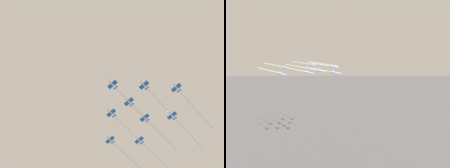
# 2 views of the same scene
# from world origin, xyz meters

# --- Properties ---
(jet_lead) EXTENTS (39.17, 24.50, 2.48)m
(jet_lead) POSITION_xyz_m (6.01, -24.36, 183.95)
(jet_lead) COLOR white
(jet_port_inner) EXTENTS (40.33, 25.20, 2.48)m
(jet_port_inner) POSITION_xyz_m (12.47, -49.18, 185.24)
(jet_port_inner) COLOR white
(jet_starboard_inner) EXTENTS (50.58, 31.43, 2.48)m
(jet_starboard_inner) POSITION_xyz_m (35.40, -21.33, 184.43)
(jet_starboard_inner) COLOR white
(jet_port_outer) EXTENTS (45.55, 28.37, 2.48)m
(jet_port_outer) POSITION_xyz_m (25.47, -36.19, 183.00)
(jet_port_outer) COLOR white
(jet_starboard_outer) EXTENTS (48.95, 30.44, 2.48)m
(jet_starboard_outer) POSITION_xyz_m (22.13, -75.94, 182.47)
(jet_starboard_outer) COLOR white
(jet_center_rear) EXTENTS (49.12, 30.54, 2.48)m
(jet_center_rear) POSITION_xyz_m (59.29, -14.95, 183.52)
(jet_center_rear) COLOR white
(jet_port_trail) EXTENTS (44.19, 27.54, 2.48)m
(jet_port_trail) POSITION_xyz_m (41.67, -46.03, 182.89)
(jet_port_trail) COLOR white
(jet_starboard_trail) EXTENTS (43.47, 27.11, 2.48)m
(jet_starboard_trail) POSITION_xyz_m (44.30, -68.52, 183.71)
(jet_starboard_trail) COLOR white
(jet_tail_end) EXTENTS (50.18, 31.18, 2.48)m
(jet_tail_end) POSITION_xyz_m (65.74, -39.76, 184.61)
(jet_tail_end) COLOR white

